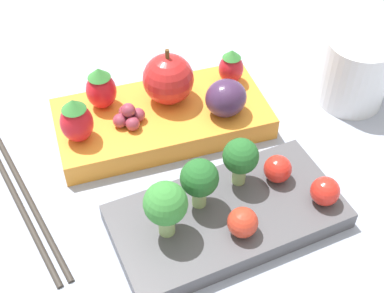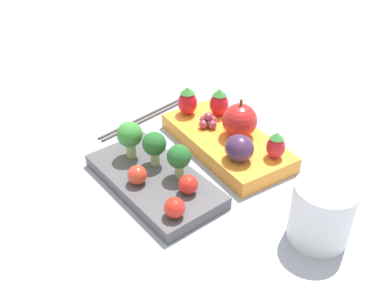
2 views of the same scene
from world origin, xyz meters
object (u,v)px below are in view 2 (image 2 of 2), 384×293
(broccoli_floret_0, at_px, (130,136))
(broccoli_floret_1, at_px, (179,158))
(plum, at_px, (239,148))
(cherry_tomato_2, at_px, (188,184))
(broccoli_floret_2, at_px, (154,145))
(drinking_cup, at_px, (321,213))
(strawberry_2, at_px, (276,146))
(grape_cluster, at_px, (208,121))
(strawberry_0, at_px, (188,101))
(chopsticks_pair, at_px, (147,116))
(apple, at_px, (240,121))
(bento_box_fruit, at_px, (226,141))
(strawberry_1, at_px, (219,103))
(cherry_tomato_0, at_px, (137,175))
(cherry_tomato_1, at_px, (175,208))
(bento_box_savoury, at_px, (154,180))

(broccoli_floret_0, distance_m, broccoli_floret_1, 0.09)
(plum, bearing_deg, cherry_tomato_2, 91.45)
(broccoli_floret_2, xyz_separation_m, drinking_cup, (-0.23, -0.08, -0.01))
(strawberry_2, bearing_deg, plum, 55.31)
(broccoli_floret_2, distance_m, strawberry_2, 0.18)
(cherry_tomato_2, relative_size, grape_cluster, 0.77)
(drinking_cup, bearing_deg, strawberry_0, -9.02)
(strawberry_2, height_order, grape_cluster, strawberry_2)
(grape_cluster, relative_size, chopsticks_pair, 0.17)
(strawberry_0, bearing_deg, plum, 168.72)
(broccoli_floret_2, height_order, apple, apple)
(bento_box_fruit, bearing_deg, plum, 150.75)
(bento_box_fruit, distance_m, strawberry_1, 0.07)
(broccoli_floret_0, bearing_deg, chopsticks_pair, -44.43)
(apple, bearing_deg, bento_box_fruit, 39.69)
(broccoli_floret_0, distance_m, grape_cluster, 0.14)
(drinking_cup, bearing_deg, chopsticks_pair, -1.85)
(apple, height_order, grape_cluster, apple)
(grape_cluster, relative_size, drinking_cup, 0.44)
(broccoli_floret_0, relative_size, drinking_cup, 0.73)
(bento_box_fruit, height_order, broccoli_floret_1, broccoli_floret_1)
(broccoli_floret_1, xyz_separation_m, cherry_tomato_0, (0.03, 0.05, -0.02))
(strawberry_2, relative_size, plum, 0.96)
(cherry_tomato_1, bearing_deg, plum, -79.43)
(broccoli_floret_0, height_order, broccoli_floret_1, broccoli_floret_0)
(strawberry_1, relative_size, plum, 1.12)
(cherry_tomato_1, bearing_deg, strawberry_1, -56.27)
(bento_box_savoury, distance_m, strawberry_1, 0.19)
(chopsticks_pair, bearing_deg, strawberry_1, -145.90)
(strawberry_0, xyz_separation_m, plum, (-0.15, 0.03, -0.00))
(cherry_tomato_2, bearing_deg, strawberry_0, -39.97)
(cherry_tomato_2, xyz_separation_m, strawberry_1, (0.12, -0.17, 0.02))
(plum, bearing_deg, broccoli_floret_1, 69.67)
(plum, relative_size, chopsticks_pair, 0.21)
(drinking_cup, bearing_deg, cherry_tomato_2, 27.83)
(broccoli_floret_0, relative_size, plum, 1.31)
(strawberry_2, relative_size, drinking_cup, 0.54)
(grape_cluster, xyz_separation_m, drinking_cup, (-0.25, 0.05, 0.00))
(drinking_cup, bearing_deg, broccoli_floret_0, 18.50)
(strawberry_1, height_order, plum, strawberry_1)
(broccoli_floret_2, relative_size, cherry_tomato_2, 1.98)
(strawberry_0, bearing_deg, broccoli_floret_0, 103.84)
(bento_box_savoury, distance_m, bento_box_fruit, 0.15)
(bento_box_savoury, height_order, drinking_cup, drinking_cup)
(cherry_tomato_1, xyz_separation_m, chopsticks_pair, (0.25, -0.14, -0.03))
(cherry_tomato_0, xyz_separation_m, plum, (-0.06, -0.14, 0.01))
(broccoli_floret_1, relative_size, broccoli_floret_2, 0.97)
(cherry_tomato_2, relative_size, strawberry_2, 0.63)
(broccoli_floret_0, distance_m, drinking_cup, 0.29)
(strawberry_0, relative_size, plum, 1.15)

